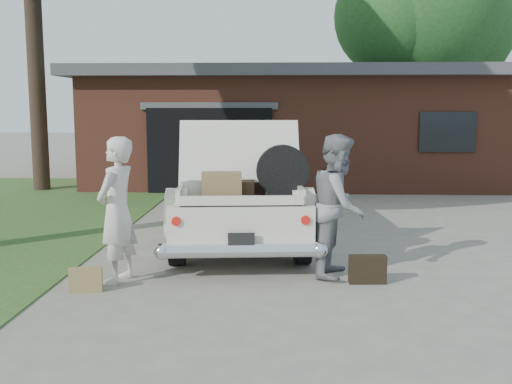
{
  "coord_description": "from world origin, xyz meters",
  "views": [
    {
      "loc": [
        0.33,
        -7.27,
        2.22
      ],
      "look_at": [
        0.0,
        0.6,
        1.1
      ],
      "focal_mm": 42.0,
      "sensor_mm": 36.0,
      "label": 1
    }
  ],
  "objects": [
    {
      "name": "ground",
      "position": [
        0.0,
        0.0,
        0.0
      ],
      "size": [
        90.0,
        90.0,
        0.0
      ],
      "primitive_type": "plane",
      "color": "gray",
      "rests_on": "ground"
    },
    {
      "name": "house",
      "position": [
        0.98,
        11.47,
        1.67
      ],
      "size": [
        12.8,
        7.8,
        3.3
      ],
      "color": "brown",
      "rests_on": "ground"
    },
    {
      "name": "tree_right",
      "position": [
        5.78,
        16.56,
        5.72
      ],
      "size": [
        7.16,
        6.22,
        9.08
      ],
      "color": "#38281E",
      "rests_on": "ground"
    },
    {
      "name": "sedan",
      "position": [
        -0.39,
        2.67,
        0.76
      ],
      "size": [
        2.44,
        5.33,
        2.03
      ],
      "rotation": [
        0.0,
        0.0,
        0.09
      ],
      "color": "beige",
      "rests_on": "ground"
    },
    {
      "name": "woman_left",
      "position": [
        -1.74,
        0.08,
        0.93
      ],
      "size": [
        0.6,
        0.77,
        1.86
      ],
      "primitive_type": "imported",
      "rotation": [
        0.0,
        0.0,
        -1.82
      ],
      "color": "beige",
      "rests_on": "ground"
    },
    {
      "name": "woman_right",
      "position": [
        1.09,
        0.53,
        0.94
      ],
      "size": [
        0.92,
        1.06,
        1.87
      ],
      "primitive_type": "imported",
      "rotation": [
        0.0,
        0.0,
        1.31
      ],
      "color": "gray",
      "rests_on": "ground"
    },
    {
      "name": "suitcase_left",
      "position": [
        -2.02,
        -0.36,
        0.15
      ],
      "size": [
        0.41,
        0.2,
        0.3
      ],
      "primitive_type": "cube",
      "rotation": [
        0.0,
        0.0,
        0.21
      ],
      "color": "#967E4C",
      "rests_on": "ground"
    },
    {
      "name": "suitcase_right",
      "position": [
        1.44,
        0.15,
        0.18
      ],
      "size": [
        0.48,
        0.18,
        0.36
      ],
      "primitive_type": "cube",
      "rotation": [
        0.0,
        0.0,
        0.06
      ],
      "color": "black",
      "rests_on": "ground"
    }
  ]
}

